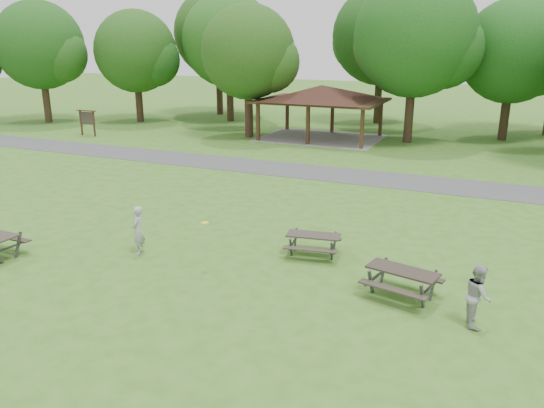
{
  "coord_description": "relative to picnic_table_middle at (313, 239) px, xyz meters",
  "views": [
    {
      "loc": [
        8.11,
        -12.12,
        6.75
      ],
      "look_at": [
        1.0,
        4.0,
        1.3
      ],
      "focal_mm": 35.0,
      "sensor_mm": 36.0,
      "label": 1
    }
  ],
  "objects": [
    {
      "name": "tree_row_f",
      "position": [
        5.26,
        25.34,
        5.29
      ],
      "size": [
        7.35,
        7.0,
        9.55
      ],
      "color": "black",
      "rests_on": "ground"
    },
    {
      "name": "ground",
      "position": [
        -2.83,
        -3.19,
        -0.55
      ],
      "size": [
        160.0,
        160.0,
        0.0
      ],
      "primitive_type": "plane",
      "color": "#386A1E",
      "rests_on": "ground"
    },
    {
      "name": "frisbee_catcher",
      "position": [
        5.17,
        -2.58,
        0.24
      ],
      "size": [
        0.76,
        0.89,
        1.59
      ],
      "primitive_type": "imported",
      "rotation": [
        0.0,
        0.0,
        1.79
      ],
      "color": "#9F9FA2",
      "rests_on": "ground"
    },
    {
      "name": "tree_row_b",
      "position": [
        -23.74,
        22.34,
        5.12
      ],
      "size": [
        7.14,
        6.8,
        9.28
      ],
      "color": "black",
      "rests_on": "ground"
    },
    {
      "name": "tree_deep_b",
      "position": [
        -4.73,
        29.84,
        6.34
      ],
      "size": [
        8.4,
        8.0,
        11.13
      ],
      "color": "black",
      "rests_on": "ground"
    },
    {
      "name": "tree_row_a",
      "position": [
        -30.74,
        18.84,
        5.6
      ],
      "size": [
        7.56,
        7.2,
        9.97
      ],
      "color": "#332116",
      "rests_on": "ground"
    },
    {
      "name": "tree_row_e",
      "position": [
        -0.73,
        21.84,
        6.23
      ],
      "size": [
        8.4,
        8.0,
        11.02
      ],
      "color": "black",
      "rests_on": "ground"
    },
    {
      "name": "picnic_table_far",
      "position": [
        3.21,
        -1.8,
        0.06
      ],
      "size": [
        2.19,
        1.9,
        0.83
      ],
      "color": "black",
      "rests_on": "ground"
    },
    {
      "name": "tree_row_d",
      "position": [
        -11.74,
        19.34,
        5.22
      ],
      "size": [
        6.93,
        6.6,
        9.27
      ],
      "color": "black",
      "rests_on": "ground"
    },
    {
      "name": "asphalt_path",
      "position": [
        -2.83,
        10.81,
        -0.54
      ],
      "size": [
        120.0,
        3.2,
        0.02
      ],
      "primitive_type": "cube",
      "color": "#444446",
      "rests_on": "ground"
    },
    {
      "name": "pavilion",
      "position": [
        -6.83,
        20.81,
        2.51
      ],
      "size": [
        8.6,
        7.01,
        3.76
      ],
      "color": "#352313",
      "rests_on": "ground"
    },
    {
      "name": "frisbee_in_flight",
      "position": [
        -2.69,
        -2.28,
        0.92
      ],
      "size": [
        0.28,
        0.28,
        0.02
      ],
      "color": "yellow",
      "rests_on": "ground"
    },
    {
      "name": "tree_deep_a",
      "position": [
        -19.73,
        29.34,
        6.58
      ],
      "size": [
        8.4,
        8.0,
        11.38
      ],
      "color": "#321E16",
      "rests_on": "ground"
    },
    {
      "name": "notice_board",
      "position": [
        -22.83,
        14.81,
        0.76
      ],
      "size": [
        1.6,
        0.3,
        1.88
      ],
      "color": "#322012",
      "rests_on": "ground"
    },
    {
      "name": "tree_row_c",
      "position": [
        -16.73,
        25.84,
        5.99
      ],
      "size": [
        8.19,
        7.8,
        10.67
      ],
      "color": "black",
      "rests_on": "ground"
    },
    {
      "name": "picnic_table_middle",
      "position": [
        0.0,
        0.0,
        0.0
      ],
      "size": [
        1.93,
        1.65,
        0.75
      ],
      "color": "#302822",
      "rests_on": "ground"
    },
    {
      "name": "frisbee_thrower",
      "position": [
        -5.3,
        -2.18,
        0.26
      ],
      "size": [
        0.55,
        0.68,
        1.62
      ],
      "primitive_type": "imported",
      "rotation": [
        0.0,
        0.0,
        -1.26
      ],
      "color": "#A6A6A9",
      "rests_on": "ground"
    }
  ]
}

